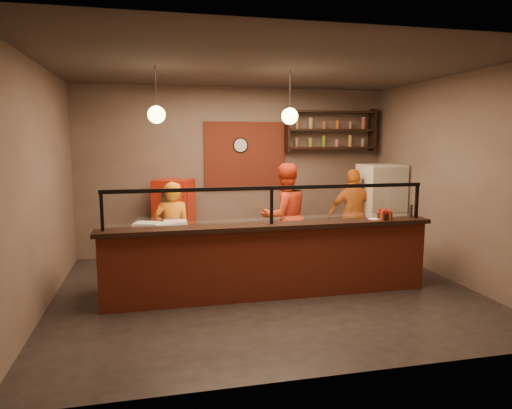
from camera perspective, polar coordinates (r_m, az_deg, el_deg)
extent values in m
plane|color=black|center=(6.84, 1.25, -10.74)|extent=(6.00, 6.00, 0.00)
plane|color=#3C342E|center=(6.55, 1.34, 16.79)|extent=(6.00, 6.00, 0.00)
plane|color=#6D5D50|center=(8.94, -2.63, 4.20)|extent=(6.00, 0.00, 6.00)
plane|color=#6D5D50|center=(6.47, -25.46, 1.88)|extent=(0.00, 5.00, 5.00)
plane|color=#6D5D50|center=(7.80, 23.23, 2.96)|extent=(0.00, 5.00, 5.00)
plane|color=#6D5D50|center=(4.14, 9.76, -0.55)|extent=(6.00, 0.00, 6.00)
cube|color=#973721|center=(8.93, -1.34, 6.13)|extent=(1.60, 0.04, 1.30)
cube|color=#973721|center=(6.42, 1.92, -7.36)|extent=(4.60, 0.25, 1.00)
cube|color=black|center=(6.30, 1.94, -2.71)|extent=(4.70, 0.37, 0.06)
cube|color=gray|center=(6.91, 0.85, -6.88)|extent=(4.60, 0.75, 0.85)
cube|color=silver|center=(6.80, 0.86, -3.22)|extent=(4.60, 0.75, 0.05)
cube|color=white|center=(6.25, 1.95, -0.19)|extent=(4.40, 0.02, 0.50)
cube|color=black|center=(6.22, 1.97, 2.09)|extent=(4.50, 0.05, 0.05)
cube|color=black|center=(6.08, -18.72, -0.86)|extent=(0.04, 0.04, 0.50)
cube|color=black|center=(6.25, 1.95, -0.19)|extent=(0.04, 0.04, 0.50)
cube|color=black|center=(7.14, 19.44, 0.40)|extent=(0.04, 0.04, 0.50)
cube|color=black|center=(9.28, 9.27, 7.03)|extent=(1.80, 0.28, 0.04)
cube|color=black|center=(9.28, 9.32, 9.19)|extent=(1.80, 0.28, 0.04)
cube|color=black|center=(9.29, 9.37, 11.35)|extent=(1.80, 0.28, 0.04)
cube|color=black|center=(8.98, 3.92, 9.32)|extent=(0.04, 0.28, 0.85)
cube|color=black|center=(9.65, 14.34, 9.00)|extent=(0.04, 0.28, 0.85)
cylinder|color=black|center=(8.90, -1.97, 7.41)|extent=(0.30, 0.04, 0.30)
cylinder|color=black|center=(6.51, -12.43, 13.99)|extent=(0.01, 0.01, 0.60)
sphere|color=#FFDA8C|center=(6.49, -12.33, 10.91)|extent=(0.24, 0.24, 0.24)
cylinder|color=black|center=(6.81, 4.27, 13.89)|extent=(0.01, 0.01, 0.60)
sphere|color=#FFDA8C|center=(6.78, 4.24, 10.95)|extent=(0.24, 0.24, 0.24)
imported|color=orange|center=(7.31, -10.41, -3.30)|extent=(0.60, 0.42, 1.57)
imported|color=red|center=(7.84, 3.59, -1.46)|extent=(1.01, 0.86, 1.82)
imported|color=orange|center=(8.64, 12.11, -1.22)|extent=(1.01, 0.48, 1.67)
cube|color=beige|center=(8.93, 15.26, -0.78)|extent=(0.75, 0.71, 1.75)
cube|color=#AD1E0B|center=(8.56, -10.17, -1.87)|extent=(0.82, 0.79, 1.49)
cylinder|color=#EEE7CA|center=(6.87, 4.47, -2.88)|extent=(0.57, 0.57, 0.01)
cube|color=silver|center=(6.63, -10.10, -2.72)|extent=(0.35, 0.29, 0.16)
cube|color=silver|center=(6.55, -13.51, -2.93)|extent=(0.40, 0.36, 0.17)
cube|color=silver|center=(6.54, -11.50, -2.96)|extent=(0.38, 0.35, 0.15)
cylinder|color=yellow|center=(6.70, -14.56, -3.15)|extent=(0.39, 0.12, 0.07)
cube|color=black|center=(6.87, 15.78, -1.44)|extent=(0.21, 0.19, 0.10)
cylinder|color=black|center=(7.17, 18.82, -0.79)|extent=(0.05, 0.05, 0.19)
cylinder|color=white|center=(6.87, 14.61, -1.76)|extent=(0.19, 0.19, 0.01)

